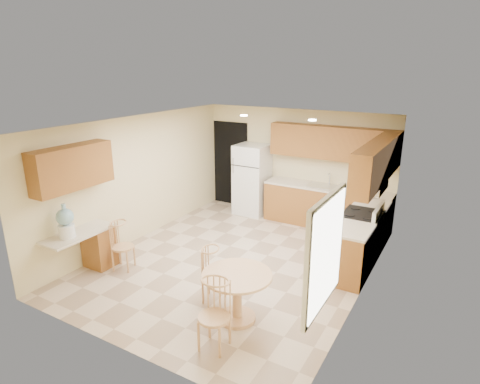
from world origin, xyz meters
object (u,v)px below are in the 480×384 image
Objects in this scene: dining_table at (237,290)px; chair_table_b at (210,312)px; refrigerator at (252,180)px; water_crock at (66,222)px; chair_desk at (119,243)px; stove at (360,236)px; chair_table_a at (211,272)px.

chair_table_b is (0.05, -0.74, 0.09)m from dining_table.
refrigerator is 1.72× the size of dining_table.
water_crock reaches higher than dining_table.
stove is at bearing 106.25° from chair_desk.
water_crock is (-2.97, 0.32, 0.46)m from chair_table_b.
chair_table_b is at bearing 18.78° from chair_table_a.
water_crock is at bearing -54.53° from chair_desk.
dining_table is at bearing 8.22° from water_crock.
stove is 2.85m from dining_table.
chair_desk is at bearing -105.90° from chair_table_a.
stove reaches higher than chair_table_a.
refrigerator is 3.74m from chair_desk.
water_crock is (-0.45, -0.63, 0.50)m from chair_desk.
stove is (2.88, -1.22, -0.36)m from refrigerator.
stove is at bearing 133.47° from chair_table_a.
chair_table_b is (0.60, -0.91, 0.05)m from chair_table_a.
dining_table is at bearing 66.08° from chair_desk.
water_crock is at bearing -141.75° from stove.
chair_table_b is 1.63× the size of water_crock.
dining_table is 0.58m from chair_table_a.
dining_table is 1.05× the size of chair_table_b.
dining_table is 3.00m from water_crock.
chair_table_a is at bearing 14.00° from water_crock.
refrigerator reaches higher than stove.
chair_table_b reaches higher than chair_table_a.
chair_table_a is at bearing 162.90° from dining_table.
chair_desk is (-3.47, -2.46, 0.05)m from stove.
chair_table_a reaches higher than dining_table.
stove is 1.29× the size of chair_table_a.
stove reaches higher than chair_desk.
refrigerator is 3.96m from chair_table_a.
water_crock is at bearing -171.78° from dining_table.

